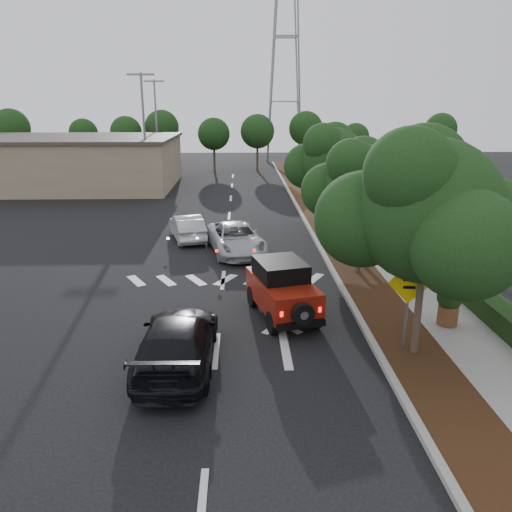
{
  "coord_description": "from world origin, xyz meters",
  "views": [
    {
      "loc": [
        0.74,
        -13.03,
        6.86
      ],
      "look_at": [
        1.24,
        3.0,
        1.93
      ],
      "focal_mm": 35.0,
      "sensor_mm": 36.0,
      "label": 1
    }
  ],
  "objects_px": {
    "black_suv_oncoming": "(177,341)",
    "speed_hump_sign": "(408,294)",
    "red_jeep": "(281,288)",
    "silver_suv_ahead": "(236,239)"
  },
  "relations": [
    {
      "from": "black_suv_oncoming",
      "to": "speed_hump_sign",
      "type": "xyz_separation_m",
      "value": [
        6.4,
        0.61,
        1.05
      ]
    },
    {
      "from": "silver_suv_ahead",
      "to": "red_jeep",
      "type": "bearing_deg",
      "value": -90.34
    },
    {
      "from": "red_jeep",
      "to": "black_suv_oncoming",
      "type": "distance_m",
      "value": 4.52
    },
    {
      "from": "red_jeep",
      "to": "speed_hump_sign",
      "type": "height_order",
      "value": "speed_hump_sign"
    },
    {
      "from": "red_jeep",
      "to": "silver_suv_ahead",
      "type": "height_order",
      "value": "red_jeep"
    },
    {
      "from": "speed_hump_sign",
      "to": "red_jeep",
      "type": "bearing_deg",
      "value": 147.65
    },
    {
      "from": "silver_suv_ahead",
      "to": "black_suv_oncoming",
      "type": "bearing_deg",
      "value": -110.28
    },
    {
      "from": "speed_hump_sign",
      "to": "black_suv_oncoming",
      "type": "bearing_deg",
      "value": -167.79
    },
    {
      "from": "black_suv_oncoming",
      "to": "silver_suv_ahead",
      "type": "bearing_deg",
      "value": -97.24
    },
    {
      "from": "red_jeep",
      "to": "silver_suv_ahead",
      "type": "xyz_separation_m",
      "value": [
        -1.56,
        7.37,
        -0.27
      ]
    }
  ]
}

